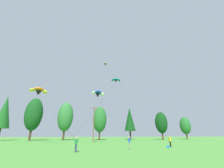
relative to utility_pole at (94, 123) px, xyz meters
name	(u,v)px	position (x,y,z in m)	size (l,w,h in m)	color
treeline_tree_a	(4,112)	(-29.77, 13.75, 4.18)	(4.79, 4.79, 14.52)	#472D19
treeline_tree_b	(34,114)	(-19.62, 11.70, 3.35)	(5.49, 5.49, 13.66)	#472D19
treeline_tree_c	(65,117)	(-9.64, 13.65, 2.92)	(5.29, 5.29, 12.94)	#472D19
treeline_tree_d	(100,119)	(2.62, 14.08, 2.20)	(4.97, 4.97, 11.75)	#472D19
treeline_tree_e	(130,119)	(14.61, 16.11, 2.68)	(4.27, 4.27, 12.13)	#472D19
treeline_tree_f	(161,123)	(26.25, 13.13, 1.25)	(4.55, 4.55, 10.19)	#472D19
treeline_tree_g	(185,126)	(38.07, 15.78, 0.40)	(4.17, 4.17, 8.78)	#472D19
utility_pole	(94,123)	(0.00, 0.00, 0.00)	(2.20, 0.26, 9.31)	brown
kite_flyer_near	(76,143)	(-2.64, -21.37, -3.92)	(0.73, 0.75, 1.69)	navy
kite_flyer_mid	(129,142)	(4.35, -19.38, -3.92)	(0.67, 0.69, 1.69)	gray
kite_flyer_far	(170,140)	(12.21, -16.16, -3.93)	(0.24, 0.57, 1.69)	black
parafoil_kite_high_teal	(116,80)	(5.80, -1.86, 11.85)	(10.15, 20.23, 15.87)	teal
parafoil_kite_mid_blue_white	(98,94)	(0.41, -8.04, 5.88)	(5.29, 12.42, 10.00)	blue
parafoil_kite_far_white	(105,64)	(3.28, 3.73, 19.85)	(9.84, 20.91, 24.15)	white
parafoil_kite_low_orange	(39,91)	(-13.19, -5.95, 6.47)	(12.16, 17.01, 10.76)	orange
picnic_cooler	(168,147)	(10.70, -18.00, -4.75)	(0.52, 0.36, 0.34)	#1E70B7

